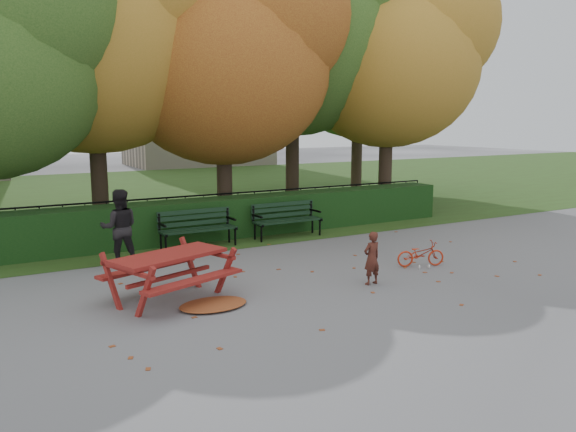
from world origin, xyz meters
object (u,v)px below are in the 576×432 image
tree_g (369,59)px  bench_right (286,217)px  child (372,258)px  picnic_table (170,264)px  bench_left (197,225)px  bicycle (421,254)px  tree_b (107,23)px  tree_c (237,51)px  adult (120,228)px  tree_e (401,53)px  tree_d (307,24)px

tree_g → bench_right: tree_g is taller
child → picnic_table: bearing=-18.3°
bench_left → bicycle: 5.16m
tree_b → tree_g: size_ratio=1.03×
tree_c → child: 8.01m
tree_b → bicycle: bearing=-57.4°
bench_right → bicycle: (0.92, -3.94, -0.26)m
bench_left → picnic_table: size_ratio=0.80×
child → adult: bearing=-49.1°
picnic_table → bench_right: bearing=21.0°
tree_e → picnic_table: 12.02m
tree_c → tree_d: 3.50m
bench_right → bench_left: bearing=180.0°
tree_b → bench_right: tree_b is taller
picnic_table → tree_b: bearing=65.0°
picnic_table → bicycle: picnic_table is taller
child → tree_g: bearing=-131.0°
bicycle → bench_right: bearing=34.0°
tree_g → bicycle: 12.88m
bench_right → picnic_table: 5.52m
tree_d → bench_right: bearing=-128.2°
tree_c → adult: size_ratio=5.08×
bench_right → child: 4.52m
tree_c → bicycle: size_ratio=8.11×
adult → tree_b: bearing=-90.0°
bench_left → picnic_table: (-1.81, -3.56, 0.10)m
picnic_table → bench_left: bearing=43.8°
tree_b → tree_d: tree_d is taller
bicycle → tree_c: bearing=31.7°
tree_e → tree_c: bearing=178.1°
tree_b → bicycle: (4.47, -6.98, -5.14)m
picnic_table → bicycle: 5.16m
picnic_table → bicycle: bearing=-23.4°
tree_b → tree_e: (8.97, -0.98, -0.32)m
tree_b → tree_g: tree_b is taller
tree_d → bench_right: (-2.78, -3.53, -5.46)m
tree_b → child: (2.80, -7.50, -4.92)m
tree_c → child: bearing=-94.1°
tree_e → tree_d: bearing=151.1°
tree_c → bench_right: (0.27, -2.26, -4.30)m
bench_left → tree_d: bearing=34.3°
tree_d → bench_left: 8.31m
bench_left → bicycle: bearing=-49.8°
tree_g → picnic_table: tree_g is taller
tree_e → bicycle: 8.92m
tree_e → child: size_ratio=8.36×
tree_e → bicycle: tree_e is taller
tree_e → child: bearing=-133.4°
picnic_table → tree_d: bearing=26.2°
tree_d → bench_left: bearing=-145.7°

